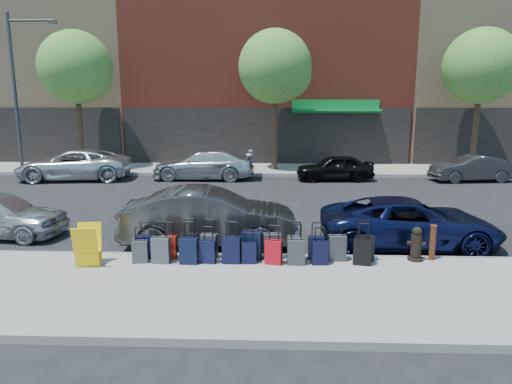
{
  "coord_description": "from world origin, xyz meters",
  "views": [
    {
      "loc": [
        0.46,
        -14.92,
        3.76
      ],
      "look_at": [
        -0.06,
        -1.5,
        1.08
      ],
      "focal_mm": 32.0,
      "sensor_mm": 36.0,
      "label": 1
    }
  ],
  "objects_px": {
    "car_far_2": "(335,168)",
    "car_far_3": "(471,168)",
    "car_far_1": "(204,165)",
    "suitcase_front_5": "(252,245)",
    "fire_hydrant": "(416,245)",
    "car_near_2": "(410,223)",
    "tree_center": "(278,69)",
    "display_rack": "(88,246)",
    "bollard": "(433,242)",
    "car_far_0": "(74,165)",
    "streetlight": "(18,83)",
    "tree_left": "(78,69)",
    "car_near_1": "(210,217)",
    "tree_right": "(484,68)"
  },
  "relations": [
    {
      "from": "car_near_2",
      "to": "tree_center",
      "type": "bearing_deg",
      "value": 15.9
    },
    {
      "from": "tree_left",
      "to": "bollard",
      "type": "bearing_deg",
      "value": -45.41
    },
    {
      "from": "tree_left",
      "to": "car_far_1",
      "type": "height_order",
      "value": "tree_left"
    },
    {
      "from": "car_near_2",
      "to": "car_far_2",
      "type": "xyz_separation_m",
      "value": [
        -0.62,
        10.18,
        -0.02
      ]
    },
    {
      "from": "display_rack",
      "to": "car_far_1",
      "type": "distance_m",
      "value": 12.49
    },
    {
      "from": "display_rack",
      "to": "car_near_2",
      "type": "bearing_deg",
      "value": 8.25
    },
    {
      "from": "tree_center",
      "to": "car_far_1",
      "type": "xyz_separation_m",
      "value": [
        -3.6,
        -2.43,
        -4.69
      ]
    },
    {
      "from": "bollard",
      "to": "car_far_2",
      "type": "xyz_separation_m",
      "value": [
        -0.73,
        11.63,
        0.05
      ]
    },
    {
      "from": "bollard",
      "to": "fire_hydrant",
      "type": "bearing_deg",
      "value": -173.59
    },
    {
      "from": "car_far_2",
      "to": "tree_left",
      "type": "bearing_deg",
      "value": -104.35
    },
    {
      "from": "car_near_2",
      "to": "car_far_3",
      "type": "height_order",
      "value": "car_near_2"
    },
    {
      "from": "tree_center",
      "to": "fire_hydrant",
      "type": "xyz_separation_m",
      "value": [
        3.11,
        -14.24,
        -4.9
      ]
    },
    {
      "from": "fire_hydrant",
      "to": "car_far_2",
      "type": "distance_m",
      "value": 11.68
    },
    {
      "from": "suitcase_front_5",
      "to": "car_near_1",
      "type": "xyz_separation_m",
      "value": [
        -1.18,
        1.47,
        0.27
      ]
    },
    {
      "from": "fire_hydrant",
      "to": "tree_center",
      "type": "bearing_deg",
      "value": 115.74
    },
    {
      "from": "car_far_3",
      "to": "fire_hydrant",
      "type": "bearing_deg",
      "value": -34.15
    },
    {
      "from": "tree_center",
      "to": "car_far_3",
      "type": "bearing_deg",
      "value": -15.54
    },
    {
      "from": "car_far_2",
      "to": "tree_center",
      "type": "bearing_deg",
      "value": -136.28
    },
    {
      "from": "tree_left",
      "to": "streetlight",
      "type": "height_order",
      "value": "streetlight"
    },
    {
      "from": "display_rack",
      "to": "car_far_0",
      "type": "height_order",
      "value": "car_far_0"
    },
    {
      "from": "fire_hydrant",
      "to": "car_near_2",
      "type": "distance_m",
      "value": 1.53
    },
    {
      "from": "car_far_2",
      "to": "car_far_3",
      "type": "xyz_separation_m",
      "value": [
        6.47,
        0.0,
        0.0
      ]
    },
    {
      "from": "suitcase_front_5",
      "to": "display_rack",
      "type": "height_order",
      "value": "suitcase_front_5"
    },
    {
      "from": "tree_center",
      "to": "display_rack",
      "type": "distance_m",
      "value": 16.23
    },
    {
      "from": "tree_center",
      "to": "display_rack",
      "type": "xyz_separation_m",
      "value": [
        -4.29,
        -14.9,
        -4.8
      ]
    },
    {
      "from": "car_far_0",
      "to": "car_far_1",
      "type": "bearing_deg",
      "value": 86.9
    },
    {
      "from": "tree_center",
      "to": "tree_right",
      "type": "bearing_deg",
      "value": 0.0
    },
    {
      "from": "fire_hydrant",
      "to": "display_rack",
      "type": "xyz_separation_m",
      "value": [
        -7.4,
        -0.66,
        0.1
      ]
    },
    {
      "from": "tree_right",
      "to": "streetlight",
      "type": "xyz_separation_m",
      "value": [
        -23.94,
        -0.7,
        -0.75
      ]
    },
    {
      "from": "car_far_1",
      "to": "car_far_0",
      "type": "bearing_deg",
      "value": -85.15
    },
    {
      "from": "tree_right",
      "to": "streetlight",
      "type": "height_order",
      "value": "streetlight"
    },
    {
      "from": "display_rack",
      "to": "car_near_2",
      "type": "xyz_separation_m",
      "value": [
        7.67,
        2.15,
        0.03
      ]
    },
    {
      "from": "bollard",
      "to": "car_near_2",
      "type": "xyz_separation_m",
      "value": [
        -0.11,
        1.45,
        0.07
      ]
    },
    {
      "from": "tree_right",
      "to": "display_rack",
      "type": "height_order",
      "value": "tree_right"
    },
    {
      "from": "tree_left",
      "to": "suitcase_front_5",
      "type": "height_order",
      "value": "tree_left"
    },
    {
      "from": "car_far_1",
      "to": "car_near_1",
      "type": "bearing_deg",
      "value": 10.46
    },
    {
      "from": "tree_center",
      "to": "car_near_1",
      "type": "distance_m",
      "value": 13.78
    },
    {
      "from": "tree_left",
      "to": "car_near_1",
      "type": "height_order",
      "value": "tree_left"
    },
    {
      "from": "streetlight",
      "to": "car_near_1",
      "type": "xyz_separation_m",
      "value": [
        11.6,
        -12.14,
        -3.9
      ]
    },
    {
      "from": "streetlight",
      "to": "display_rack",
      "type": "distance_m",
      "value": 17.38
    },
    {
      "from": "streetlight",
      "to": "fire_hydrant",
      "type": "bearing_deg",
      "value": -39.29
    },
    {
      "from": "fire_hydrant",
      "to": "car_far_2",
      "type": "bearing_deg",
      "value": 105.11
    },
    {
      "from": "car_far_2",
      "to": "car_far_3",
      "type": "relative_size",
      "value": 0.97
    },
    {
      "from": "car_near_2",
      "to": "car_far_3",
      "type": "bearing_deg",
      "value": -28.88
    },
    {
      "from": "car_far_1",
      "to": "suitcase_front_5",
      "type": "bearing_deg",
      "value": 14.77
    },
    {
      "from": "car_near_2",
      "to": "suitcase_front_5",
      "type": "bearing_deg",
      "value": 112.15
    },
    {
      "from": "fire_hydrant",
      "to": "bollard",
      "type": "relative_size",
      "value": 0.96
    },
    {
      "from": "display_rack",
      "to": "car_far_2",
      "type": "height_order",
      "value": "car_far_2"
    },
    {
      "from": "tree_right",
      "to": "suitcase_front_5",
      "type": "bearing_deg",
      "value": -127.95
    },
    {
      "from": "tree_center",
      "to": "car_near_1",
      "type": "bearing_deg",
      "value": -98.17
    }
  ]
}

